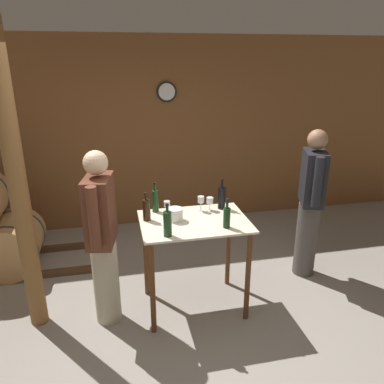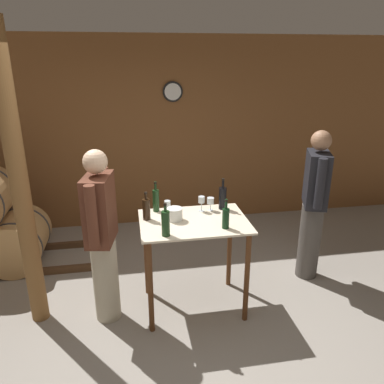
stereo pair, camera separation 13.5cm
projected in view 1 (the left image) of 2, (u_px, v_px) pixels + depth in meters
The scene contains 15 objects.
ground_plane at pixel (182, 338), 3.38m from camera, with size 14.00×14.00×0.00m, color gray.
back_wall at pixel (146, 135), 5.36m from camera, with size 8.40×0.08×2.70m.
tasting_table at pixel (194, 239), 3.58m from camera, with size 1.01×0.73×0.95m.
wooden_post at pixel (18, 189), 3.15m from camera, with size 0.16×0.16×2.70m.
wine_bottle_far_left at pixel (147, 209), 3.49m from camera, with size 0.07×0.07×0.27m.
wine_bottle_left at pixel (155, 200), 3.68m from camera, with size 0.06×0.06×0.31m.
wine_bottle_center at pixel (168, 223), 3.17m from camera, with size 0.07×0.07×0.30m.
wine_bottle_right at pixel (227, 217), 3.34m from camera, with size 0.06×0.06×0.28m.
wine_bottle_far_right at pixel (222, 197), 3.76m from camera, with size 0.08×0.08×0.32m.
wine_glass_near_left at pixel (167, 204), 3.67m from camera, with size 0.06×0.06×0.12m.
wine_glass_near_center at pixel (201, 200), 3.70m from camera, with size 0.06×0.06×0.16m.
wine_glass_near_right at pixel (210, 201), 3.72m from camera, with size 0.07×0.07×0.14m.
ice_bucket at pixel (175, 214), 3.50m from camera, with size 0.15×0.15×0.12m.
person_host at pixel (102, 236), 3.35m from camera, with size 0.29×0.58×1.67m.
person_visitor_with_scarf at pixel (310, 201), 4.12m from camera, with size 0.34×0.56×1.70m.
Camera 1 is at (-0.49, -2.69, 2.40)m, focal length 35.00 mm.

